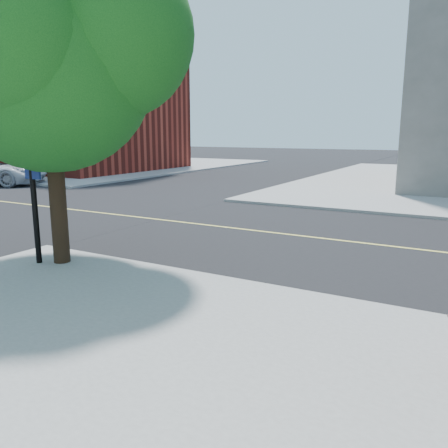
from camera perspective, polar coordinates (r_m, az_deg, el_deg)
The scene contains 6 objects.
ground at distance 11.39m, azimuth -18.06°, elevation -3.72°, with size 140.00×140.00×0.00m, color black.
road_ew at distance 14.72m, azimuth -5.18°, elevation 0.20°, with size 140.00×9.00×0.01m, color black.
sidewalk_nw at distance 42.60m, azimuth -18.05°, elevation 7.15°, with size 26.00×25.00×0.12m, color gray.
church at distance 38.18m, azimuth -19.54°, elevation 17.34°, with size 15.20×12.00×14.40m.
office_block at distance 50.16m, azimuth -25.67°, elevation 17.56°, with size 12.00×14.08×18.00m.
street_tree at distance 10.16m, azimuth -20.93°, elevation 20.89°, with size 5.30×4.82×7.04m.
Camera 1 is at (8.18, -7.39, 2.88)m, focal length 36.42 mm.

